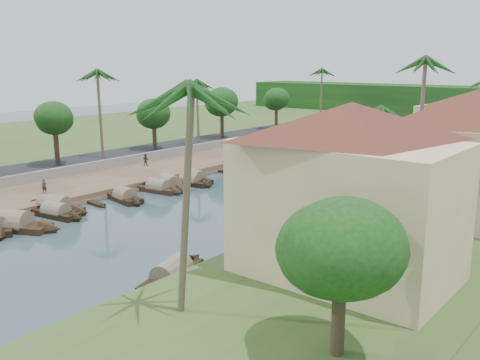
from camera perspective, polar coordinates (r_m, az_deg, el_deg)
The scene contains 39 objects.
ground at distance 45.99m, azimuth -9.16°, elevation -4.83°, with size 220.00×220.00×0.00m, color #374B52.
left_bank at distance 70.56m, azimuth -5.83°, elevation 1.67°, with size 10.00×180.00×0.80m, color brown.
right_bank at distance 52.67m, azimuth 22.41°, elevation -2.73°, with size 16.00×180.00×1.20m, color #325321.
road at distance 76.65m, azimuth -10.36°, elevation 2.62°, with size 8.00×180.00×1.40m, color black.
retaining_wall at distance 73.37m, azimuth -8.18°, elevation 2.78°, with size 0.40×180.00×1.10m, color slate.
far_left_fill at distance 98.09m, azimuth -20.57°, elevation 4.14°, with size 45.00×220.00×1.35m, color #325321.
bridge at distance 106.99m, azimuth 20.88°, elevation 5.32°, with size 28.00×4.00×2.40m.
building_near at distance 31.31m, azimuth 11.44°, elevation -1.03°, with size 14.85×14.85×10.20m.
building_mid at distance 45.61m, azimuth 21.97°, elevation 2.19°, with size 14.11×14.11×9.70m.
sampan_2 at distance 48.18m, azimuth -23.38°, elevation -4.40°, with size 9.47×6.09×2.50m.
sampan_3 at distance 50.53m, azimuth -19.05°, elevation -3.31°, with size 6.91×2.37×1.88m.
sampan_4 at distance 52.31m, azimuth -19.22°, elevation -2.79°, with size 8.17×3.95×2.27m.
sampan_5 at distance 54.31m, azimuth -12.15°, elevation -1.82°, with size 6.42×2.67×2.03m.
sampan_6 at distance 57.50m, azimuth -8.68°, elevation -0.88°, with size 6.67×2.28×1.99m.
sampan_7 at distance 60.33m, azimuth -5.39°, elevation -0.17°, with size 6.54×1.92×1.78m.
sampan_8 at distance 58.97m, azimuth -7.53°, elevation -0.51°, with size 7.37×3.66×2.23m.
sampan_9 at distance 62.22m, azimuth -4.81°, elevation 0.23°, with size 7.71×3.46×1.96m.
sampan_10 at distance 68.35m, azimuth -0.40°, elevation 1.40°, with size 8.01×2.38×2.18m.
sampan_11 at distance 69.44m, azimuth 1.46°, elevation 1.57°, with size 8.70×3.95×2.42m.
sampan_12 at distance 73.19m, azimuth 3.98°, elevation 2.10°, with size 7.87×5.40×1.99m.
sampan_13 at distance 72.00m, azimuth 2.15°, elevation 1.95°, with size 7.25×4.11×2.01m.
sampan_14 at distance 34.63m, azimuth -7.29°, elevation -9.96°, with size 3.80×8.24×2.01m.
sampan_15 at distance 45.66m, azimuth 7.00°, elevation -4.37°, with size 2.95×6.58×1.80m.
sampan_16 at distance 58.15m, azimuth 14.36°, elevation -0.99°, with size 3.32×8.05×1.97m.
canoe_1 at distance 53.94m, azimuth -15.30°, elevation -2.42°, with size 4.29×1.09×0.69m.
canoe_2 at distance 66.70m, azimuth -1.22°, elevation 0.84°, with size 5.98×1.62×0.86m.
palm_0 at distance 25.19m, azimuth -6.57°, elevation 9.24°, with size 3.20×3.20×12.81m.
palm_1 at distance 40.22m, azimuth 14.02°, elevation 7.05°, with size 3.20×3.20×10.56m.
palm_2 at distance 51.84m, azimuth 19.15°, elevation 11.74°, with size 3.20×3.20×14.19m.
palm_5 at distance 70.75m, azimuth -14.90°, elevation 10.93°, with size 3.20×3.20×12.58m.
palm_6 at distance 79.94m, azimuth -4.55°, elevation 10.32°, with size 3.20×3.20×10.96m.
palm_8 at distance 105.59m, azimuth 8.73°, elevation 11.42°, with size 3.20×3.20×12.26m.
tree_2 at distance 67.36m, azimuth -19.18°, elevation 6.14°, with size 4.40×4.40×7.45m.
tree_3 at distance 76.79m, azimuth -9.19°, elevation 6.91°, with size 4.73×4.73×6.95m.
tree_4 at distance 87.18m, azimuth -1.95°, elevation 8.25°, with size 5.25×5.25×7.98m.
tree_5 at distance 99.27m, azimuth 3.91°, elevation 8.54°, with size 4.55×4.55×7.34m.
tree_7 at distance 22.71m, azimuth 10.74°, elevation -7.40°, with size 5.02×5.02×6.87m.
person_near at distance 56.39m, azimuth -20.15°, elevation -0.64°, with size 0.52×0.34×1.42m, color #27282F.
person_far at distance 68.19m, azimuth -10.05°, elevation 2.15°, with size 0.74×0.58×1.52m, color #343325.
Camera 1 is at (32.92, -29.11, 13.58)m, focal length 40.00 mm.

